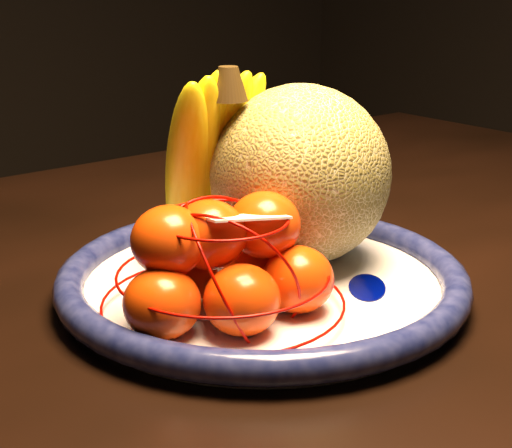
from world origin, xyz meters
TOP-DOWN VIEW (x-y plane):
  - dining_table at (-0.11, 0.05)m, footprint 1.56×0.95m
  - fruit_bowl at (-0.20, -0.08)m, footprint 0.40×0.40m
  - cantaloupe at (-0.14, -0.06)m, footprint 0.18×0.18m
  - banana_bunch at (-0.21, 0.01)m, footprint 0.14×0.14m
  - mandarin_bag at (-0.28, -0.12)m, footprint 0.28×0.28m
  - price_tag at (-0.27, -0.14)m, footprint 0.08×0.04m

SIDE VIEW (x-z plane):
  - dining_table at x=-0.11m, z-range 0.31..1.08m
  - fruit_bowl at x=-0.20m, z-range 0.77..0.81m
  - mandarin_bag at x=-0.28m, z-range 0.77..0.90m
  - cantaloupe at x=-0.14m, z-range 0.79..0.97m
  - price_tag at x=-0.27m, z-range 0.88..0.89m
  - banana_bunch at x=-0.21m, z-range 0.79..1.01m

